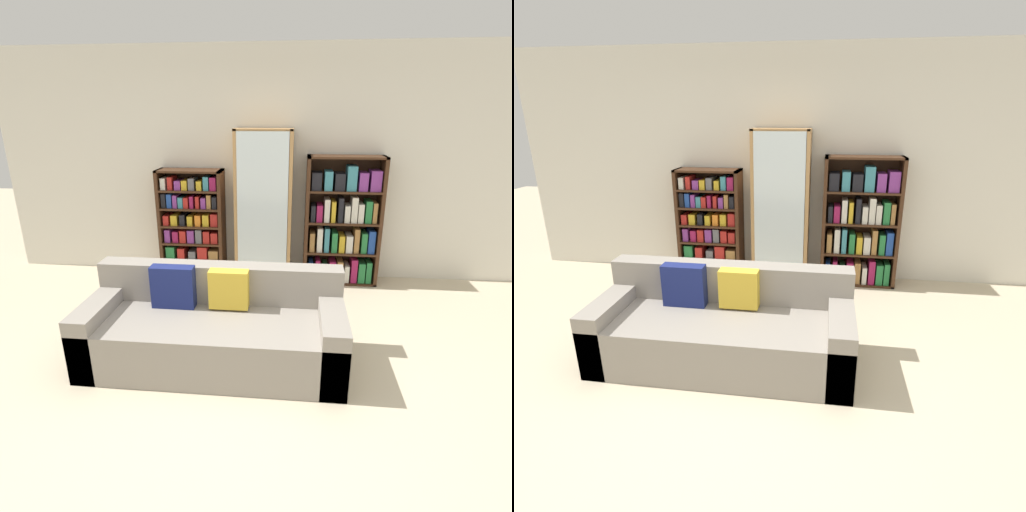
# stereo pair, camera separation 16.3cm
# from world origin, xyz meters

# --- Properties ---
(ground_plane) EXTENTS (16.00, 16.00, 0.00)m
(ground_plane) POSITION_xyz_m (0.00, 0.00, 0.00)
(ground_plane) COLOR beige
(wall_back) EXTENTS (6.57, 0.06, 2.70)m
(wall_back) POSITION_xyz_m (0.00, 2.55, 1.35)
(wall_back) COLOR silver
(wall_back) RESTS_ON ground
(couch) EXTENTS (2.08, 0.84, 0.78)m
(couch) POSITION_xyz_m (-0.25, 0.53, 0.28)
(couch) COLOR gray
(couch) RESTS_ON ground
(bookshelf_left) EXTENTS (0.78, 0.32, 1.34)m
(bookshelf_left) POSITION_xyz_m (-0.87, 2.34, 0.65)
(bookshelf_left) COLOR #3D2314
(bookshelf_left) RESTS_ON ground
(display_cabinet) EXTENTS (0.66, 0.36, 1.80)m
(display_cabinet) POSITION_xyz_m (0.00, 2.33, 0.90)
(display_cabinet) COLOR #AD7F4C
(display_cabinet) RESTS_ON ground
(bookshelf_right) EXTENTS (0.88, 0.32, 1.51)m
(bookshelf_right) POSITION_xyz_m (0.95, 2.34, 0.72)
(bookshelf_right) COLOR #3D2314
(bookshelf_right) RESTS_ON ground
(wine_bottle) EXTENTS (0.09, 0.09, 0.41)m
(wine_bottle) POSITION_xyz_m (0.56, 1.74, 0.17)
(wine_bottle) COLOR black
(wine_bottle) RESTS_ON ground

